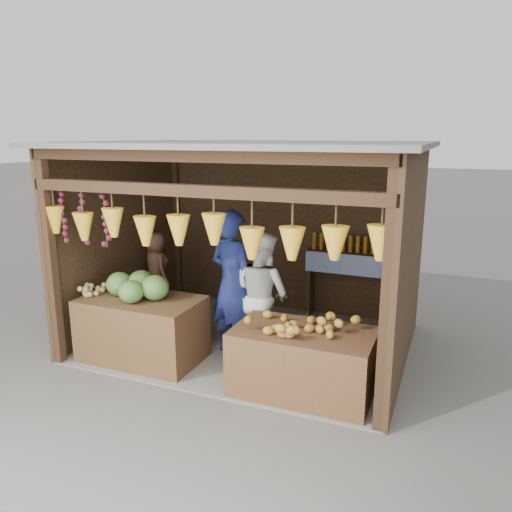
% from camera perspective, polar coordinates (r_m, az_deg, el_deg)
% --- Properties ---
extents(ground, '(80.00, 80.00, 0.00)m').
position_cam_1_polar(ground, '(6.86, -0.70, -9.86)').
color(ground, '#514F49').
rests_on(ground, ground).
extents(stall_structure, '(4.30, 3.30, 2.66)m').
position_cam_1_polar(stall_structure, '(6.36, -1.17, 3.94)').
color(stall_structure, slate).
rests_on(stall_structure, ground).
extents(back_shelf, '(1.25, 0.32, 1.32)m').
position_cam_1_polar(back_shelf, '(7.46, 10.61, -1.07)').
color(back_shelf, '#382314').
rests_on(back_shelf, ground).
extents(counter_left, '(1.46, 0.85, 0.80)m').
position_cam_1_polar(counter_left, '(6.39, -12.87, -8.17)').
color(counter_left, '#4B2F19').
rests_on(counter_left, ground).
extents(counter_right, '(1.49, 0.85, 0.72)m').
position_cam_1_polar(counter_right, '(5.50, 5.38, -11.99)').
color(counter_right, '#492E18').
rests_on(counter_right, ground).
extents(stool, '(0.32, 0.32, 0.30)m').
position_cam_1_polar(stool, '(7.66, -11.08, -6.38)').
color(stool, black).
rests_on(stool, ground).
extents(man_standing, '(0.80, 0.66, 1.87)m').
position_cam_1_polar(man_standing, '(6.21, -2.72, -3.23)').
color(man_standing, '#141C4E').
rests_on(man_standing, ground).
extents(woman_standing, '(0.97, 0.88, 1.62)m').
position_cam_1_polar(woman_standing, '(6.18, 0.66, -4.53)').
color(woman_standing, silver).
rests_on(woman_standing, ground).
extents(vendor_seated, '(0.63, 0.58, 1.08)m').
position_cam_1_polar(vendor_seated, '(7.45, -11.32, -1.39)').
color(vendor_seated, '#4E311F').
rests_on(vendor_seated, stool).
extents(melon_pile, '(1.00, 0.50, 0.32)m').
position_cam_1_polar(melon_pile, '(6.26, -13.50, -3.27)').
color(melon_pile, '#1D5316').
rests_on(melon_pile, counter_left).
extents(tanfruit_pile, '(0.34, 0.40, 0.13)m').
position_cam_1_polar(tanfruit_pile, '(6.58, -18.28, -3.61)').
color(tanfruit_pile, tan).
rests_on(tanfruit_pile, counter_left).
extents(mango_pile, '(1.40, 0.64, 0.22)m').
position_cam_1_polar(mango_pile, '(5.27, 5.41, -7.62)').
color(mango_pile, '#B14417').
rests_on(mango_pile, counter_right).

